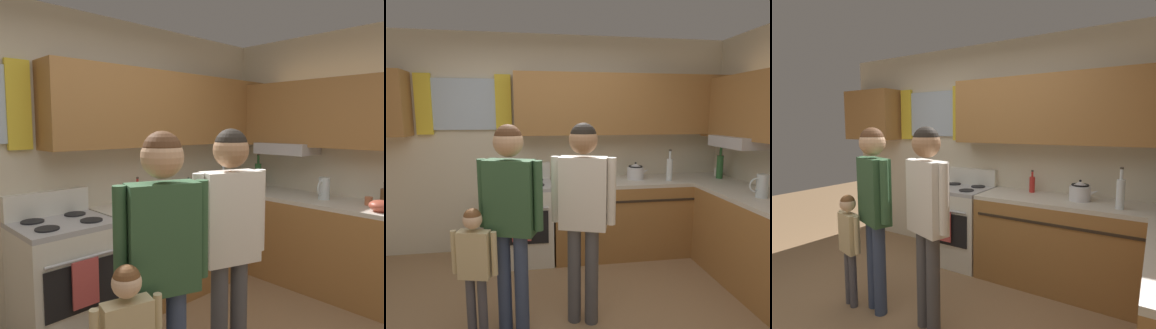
% 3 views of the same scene
% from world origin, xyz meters
% --- Properties ---
extents(back_wall_unit, '(4.60, 0.42, 2.60)m').
position_xyz_m(back_wall_unit, '(0.10, 1.82, 1.50)').
color(back_wall_unit, beige).
rests_on(back_wall_unit, ground).
extents(kitchen_counter_run, '(2.20, 2.05, 0.90)m').
position_xyz_m(kitchen_counter_run, '(1.51, 1.14, 0.45)').
color(kitchen_counter_run, '#9E6B38').
rests_on(kitchen_counter_run, ground).
extents(stove_oven, '(0.69, 0.67, 1.10)m').
position_xyz_m(stove_oven, '(-0.27, 1.54, 0.47)').
color(stove_oven, silver).
rests_on(stove_oven, ground).
extents(bottle_tall_clear, '(0.07, 0.07, 0.37)m').
position_xyz_m(bottle_tall_clear, '(1.46, 1.42, 1.04)').
color(bottle_tall_clear, silver).
rests_on(bottle_tall_clear, kitchen_counter_run).
extents(bottle_wine_green, '(0.08, 0.08, 0.39)m').
position_xyz_m(bottle_wine_green, '(2.12, 1.45, 1.05)').
color(bottle_wine_green, '#2D6633').
rests_on(bottle_wine_green, kitchen_counter_run).
extents(bottle_sauce_red, '(0.06, 0.06, 0.25)m').
position_xyz_m(bottle_sauce_red, '(0.56, 1.71, 0.99)').
color(bottle_sauce_red, red).
rests_on(bottle_sauce_red, kitchen_counter_run).
extents(mug_ceramic_white, '(0.13, 0.08, 0.09)m').
position_xyz_m(mug_ceramic_white, '(2.20, 1.62, 0.95)').
color(mug_ceramic_white, white).
rests_on(mug_ceramic_white, kitchen_counter_run).
extents(stovetop_kettle, '(0.27, 0.20, 0.21)m').
position_xyz_m(stovetop_kettle, '(1.09, 1.57, 1.00)').
color(stovetop_kettle, silver).
rests_on(stovetop_kettle, kitchen_counter_run).
extents(water_pitcher, '(0.19, 0.11, 0.22)m').
position_xyz_m(water_pitcher, '(1.98, 0.56, 1.01)').
color(water_pitcher, silver).
rests_on(water_pitcher, kitchen_counter_run).
extents(adult_holding_child, '(0.47, 0.27, 1.61)m').
position_xyz_m(adult_holding_child, '(-0.32, 0.26, 1.01)').
color(adult_holding_child, '#38476B').
rests_on(adult_holding_child, ground).
extents(adult_in_plaid, '(0.48, 0.26, 1.62)m').
position_xyz_m(adult_in_plaid, '(0.23, 0.29, 1.02)').
color(adult_in_plaid, '#4C4C51').
rests_on(adult_in_plaid, ground).
extents(small_child, '(0.33, 0.15, 1.02)m').
position_xyz_m(small_child, '(-0.58, 0.19, 0.64)').
color(small_child, '#4C4C56').
rests_on(small_child, ground).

